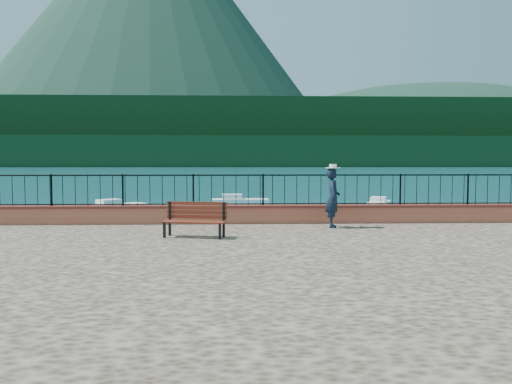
{
  "coord_description": "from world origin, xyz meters",
  "views": [
    {
      "loc": [
        -1.13,
        -12.02,
        3.16
      ],
      "look_at": [
        -0.59,
        2.0,
        2.3
      ],
      "focal_mm": 35.0,
      "sensor_mm": 36.0,
      "label": 1
    }
  ],
  "objects": [
    {
      "name": "ground",
      "position": [
        0.0,
        0.0,
        0.0
      ],
      "size": [
        2000.0,
        2000.0,
        0.0
      ],
      "primitive_type": "plane",
      "color": "#19596B",
      "rests_on": "ground"
    },
    {
      "name": "foothills",
      "position": [
        0.0,
        360.0,
        22.0
      ],
      "size": [
        900.0,
        120.0,
        44.0
      ],
      "primitive_type": "cube",
      "color": "black",
      "rests_on": "ground"
    },
    {
      "name": "person",
      "position": [
        1.71,
        2.6,
        2.08
      ],
      "size": [
        0.49,
        0.69,
        1.76
      ],
      "primitive_type": "imported",
      "rotation": [
        0.0,
        0.0,
        1.46
      ],
      "color": "black",
      "rests_on": "promenade"
    },
    {
      "name": "boat_1",
      "position": [
        4.42,
        8.51,
        0.4
      ],
      "size": [
        3.63,
        1.5,
        0.8
      ],
      "primitive_type": "cube",
      "rotation": [
        0.0,
        0.0,
        0.06
      ],
      "color": "silver",
      "rests_on": "ground"
    },
    {
      "name": "far_forest",
      "position": [
        0.0,
        300.0,
        9.0
      ],
      "size": [
        900.0,
        60.0,
        18.0
      ],
      "primitive_type": "cube",
      "color": "black",
      "rests_on": "ground"
    },
    {
      "name": "boat_3",
      "position": [
        -8.79,
        20.09,
        0.4
      ],
      "size": [
        3.62,
        3.64,
        0.8
      ],
      "primitive_type": "cube",
      "rotation": [
        0.0,
        0.0,
        0.79
      ],
      "color": "silver",
      "rests_on": "ground"
    },
    {
      "name": "boat_5",
      "position": [
        8.64,
        21.72,
        0.4
      ],
      "size": [
        2.42,
        3.49,
        0.8
      ],
      "primitive_type": "cube",
      "rotation": [
        0.0,
        0.0,
        1.19
      ],
      "color": "silver",
      "rests_on": "ground"
    },
    {
      "name": "parapet",
      "position": [
        0.0,
        3.7,
        1.49
      ],
      "size": [
        28.0,
        0.46,
        0.58
      ],
      "primitive_type": "cube",
      "color": "#BA5F43",
      "rests_on": "promenade"
    },
    {
      "name": "dock",
      "position": [
        -2.0,
        12.0,
        0.15
      ],
      "size": [
        2.0,
        16.0,
        0.3
      ],
      "primitive_type": "cube",
      "color": "#2D231C",
      "rests_on": "ground"
    },
    {
      "name": "volcano",
      "position": [
        -120.0,
        700.0,
        190.0
      ],
      "size": [
        560.0,
        560.0,
        380.0
      ],
      "primitive_type": "cone",
      "color": "#142D23",
      "rests_on": "ground"
    },
    {
      "name": "park_bench",
      "position": [
        -2.22,
        0.82,
        1.48
      ],
      "size": [
        1.7,
        0.87,
        0.9
      ],
      "rotation": [
        0.0,
        0.0,
        -0.22
      ],
      "color": "black",
      "rests_on": "promenade"
    },
    {
      "name": "hat",
      "position": [
        1.71,
        2.6,
        3.02
      ],
      "size": [
        0.44,
        0.44,
        0.12
      ],
      "primitive_type": "cylinder",
      "color": "white",
      "rests_on": "person"
    },
    {
      "name": "boat_4",
      "position": [
        -0.87,
        24.38,
        0.4
      ],
      "size": [
        4.15,
        1.37,
        0.8
      ],
      "primitive_type": "cube",
      "rotation": [
        0.0,
        0.0,
        0.02
      ],
      "color": "silver",
      "rests_on": "ground"
    },
    {
      "name": "companion_hill",
      "position": [
        220.0,
        560.0,
        0.0
      ],
      "size": [
        448.0,
        384.0,
        180.0
      ],
      "primitive_type": "ellipsoid",
      "color": "#142D23",
      "rests_on": "ground"
    },
    {
      "name": "promenade",
      "position": [
        0.0,
        -6.0,
        0.6
      ],
      "size": [
        30.0,
        20.0,
        1.2
      ],
      "primitive_type": "cube",
      "color": "#332821",
      "rests_on": "ground"
    },
    {
      "name": "boat_0",
      "position": [
        -3.78,
        11.91,
        0.4
      ],
      "size": [
        4.45,
        2.72,
        0.8
      ],
      "primitive_type": "cube",
      "rotation": [
        0.0,
        0.0,
        0.36
      ],
      "color": "silver",
      "rests_on": "ground"
    },
    {
      "name": "railing",
      "position": [
        0.0,
        3.7,
        2.25
      ],
      "size": [
        27.0,
        0.05,
        0.95
      ],
      "primitive_type": "cube",
      "color": "black",
      "rests_on": "parapet"
    }
  ]
}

